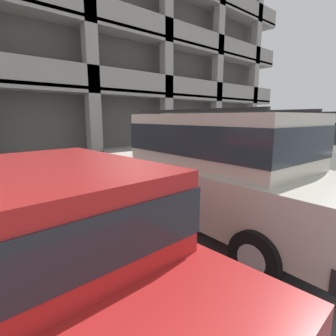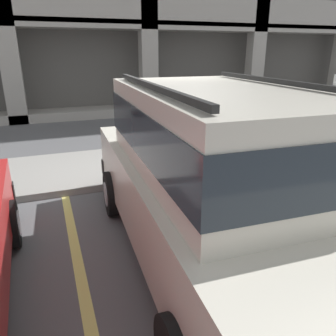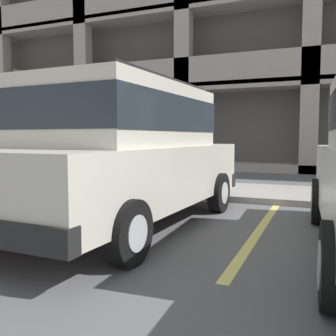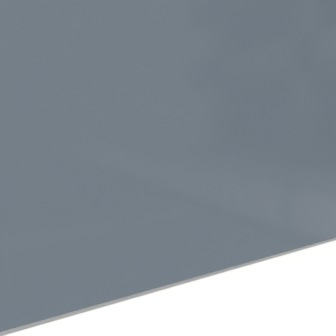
{
  "view_description": "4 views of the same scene",
  "coord_description": "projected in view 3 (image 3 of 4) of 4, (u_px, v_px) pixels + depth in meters",
  "views": [
    {
      "loc": [
        -3.71,
        -5.01,
        1.92
      ],
      "look_at": [
        0.11,
        -0.62,
        0.79
      ],
      "focal_mm": 28.0,
      "sensor_mm": 36.0,
      "label": 1
    },
    {
      "loc": [
        -1.79,
        -5.09,
        2.32
      ],
      "look_at": [
        -0.22,
        -0.94,
        0.72
      ],
      "focal_mm": 35.0,
      "sensor_mm": 36.0,
      "label": 2
    },
    {
      "loc": [
        2.4,
        -6.84,
        1.26
      ],
      "look_at": [
        0.01,
        -1.08,
        0.74
      ],
      "focal_mm": 40.0,
      "sensor_mm": 36.0,
      "label": 3
    },
    {
      "loc": [
        4.52,
        -3.19,
        1.54
      ],
      "look_at": [
        0.08,
        -0.97,
        0.79
      ],
      "focal_mm": 35.0,
      "sensor_mm": 36.0,
      "label": 4
    }
  ],
  "objects": [
    {
      "name": "silver_suv",
      "position": [
        126.0,
        149.0,
        5.26
      ],
      "size": [
        2.17,
        4.86,
        2.03
      ],
      "rotation": [
        0.0,
        0.0,
        -0.05
      ],
      "color": "beige",
      "rests_on": "ground_plane"
    },
    {
      "name": "parking_meter_near",
      "position": [
        199.0,
        138.0,
        7.5
      ],
      "size": [
        0.35,
        0.12,
        1.5
      ],
      "color": "#595B60",
      "rests_on": "sidewalk"
    },
    {
      "name": "ground_plane",
      "position": [
        189.0,
        204.0,
        7.32
      ],
      "size": [
        80.0,
        80.0,
        0.1
      ],
      "color": "#565659"
    },
    {
      "name": "sidewalk",
      "position": [
        208.0,
        190.0,
        8.51
      ],
      "size": [
        40.0,
        2.2,
        0.12
      ],
      "color": "gray",
      "rests_on": "ground_plane"
    },
    {
      "name": "parking_stall_lines",
      "position": [
        263.0,
        224.0,
        5.4
      ],
      "size": [
        13.23,
        4.8,
        0.01
      ],
      "color": "#DBD16B",
      "rests_on": "ground_plane"
    }
  ]
}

